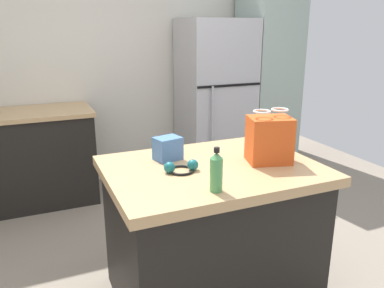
{
  "coord_description": "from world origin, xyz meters",
  "views": [
    {
      "loc": [
        -0.82,
        -2.05,
        1.66
      ],
      "look_at": [
        0.13,
        0.16,
        0.93
      ],
      "focal_mm": 36.26,
      "sensor_mm": 36.0,
      "label": 1
    }
  ],
  "objects": [
    {
      "name": "ear_defenders",
      "position": [
        -0.07,
        -0.15,
        0.91
      ],
      "size": [
        0.2,
        0.16,
        0.06
      ],
      "color": "black",
      "rests_on": "kitchen_island"
    },
    {
      "name": "sink_counter",
      "position": [
        -1.05,
        1.81,
        0.47
      ],
      "size": [
        1.57,
        0.67,
        1.1
      ],
      "color": "black",
      "rests_on": "ground"
    },
    {
      "name": "refrigerator",
      "position": [
        1.11,
        1.8,
        0.88
      ],
      "size": [
        0.74,
        0.69,
        1.75
      ],
      "color": "#B7B7BC",
      "rests_on": "ground"
    },
    {
      "name": "tall_cabinet",
      "position": [
        1.79,
        1.8,
        1.11
      ],
      "size": [
        0.57,
        0.62,
        2.22
      ],
      "color": "#9EB2A8",
      "rests_on": "ground"
    },
    {
      "name": "kitchen_island",
      "position": [
        0.13,
        -0.14,
        0.45
      ],
      "size": [
        1.23,
        0.92,
        0.88
      ],
      "color": "black",
      "rests_on": "ground"
    },
    {
      "name": "ground",
      "position": [
        0.0,
        0.0,
        0.0
      ],
      "size": [
        6.26,
        6.26,
        0.0
      ],
      "primitive_type": "plane",
      "color": "gray"
    },
    {
      "name": "shopping_bag",
      "position": [
        0.47,
        -0.2,
        1.02
      ],
      "size": [
        0.29,
        0.25,
        0.32
      ],
      "color": "#DB511E",
      "rests_on": "kitchen_island"
    },
    {
      "name": "bottle",
      "position": [
        -0.02,
        -0.47,
        0.99
      ],
      "size": [
        0.06,
        0.06,
        0.23
      ],
      "color": "#4C9956",
      "rests_on": "kitchen_island"
    },
    {
      "name": "small_box",
      "position": [
        -0.07,
        0.07,
        0.95
      ],
      "size": [
        0.18,
        0.15,
        0.14
      ],
      "primitive_type": "cube",
      "rotation": [
        0.0,
        0.0,
        0.24
      ],
      "color": "#4775B7",
      "rests_on": "kitchen_island"
    },
    {
      "name": "back_wall",
      "position": [
        -0.02,
        2.2,
        1.37
      ],
      "size": [
        5.22,
        0.13,
        2.73
      ],
      "color": "silver",
      "rests_on": "ground"
    }
  ]
}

